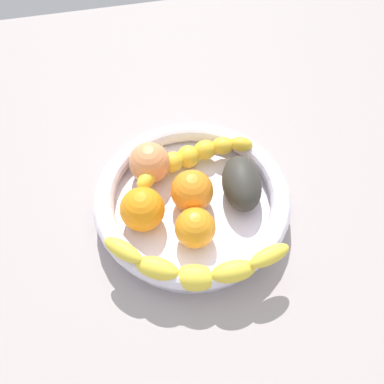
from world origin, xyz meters
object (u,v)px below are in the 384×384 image
object	(u,v)px
banana_draped_right	(195,268)
peach_blush	(150,163)
avocado_dark	(241,182)
fruit_bowl	(192,201)
orange_mid_left	(142,209)
orange_mid_right	(195,228)
orange_front	(194,191)
banana_draped_left	(190,158)

from	to	relation	value
banana_draped_right	peach_blush	distance (cm)	19.27
avocado_dark	fruit_bowl	bearing A→B (deg)	-88.50
fruit_bowl	banana_draped_right	bearing A→B (deg)	-10.15
orange_mid_left	avocado_dark	bearing A→B (deg)	96.91
avocado_dark	peach_blush	world-z (taller)	peach_blush
peach_blush	orange_mid_right	bearing A→B (deg)	19.32
orange_mid_right	avocado_dark	bearing A→B (deg)	126.57
orange_mid_left	orange_mid_right	bearing A→B (deg)	56.79
fruit_bowl	orange_mid_left	xyz separation A→B (cm)	(1.69, -7.82, 2.82)
orange_mid_right	peach_blush	distance (cm)	13.73
fruit_bowl	avocado_dark	distance (cm)	8.19
orange_mid_left	avocado_dark	xyz separation A→B (cm)	(-1.89, 15.61, -0.32)
banana_draped_right	peach_blush	bearing A→B (deg)	-170.37
orange_front	peach_blush	xyz separation A→B (cm)	(-6.84, -5.68, 0.04)
banana_draped_right	orange_mid_right	distance (cm)	6.19
banana_draped_left	banana_draped_right	size ratio (longest dim) A/B	0.80
banana_draped_right	avocado_dark	distance (cm)	15.99
banana_draped_left	orange_front	size ratio (longest dim) A/B	3.16
avocado_dark	orange_front	bearing A→B (deg)	-87.56
orange_front	banana_draped_left	bearing A→B (deg)	172.00
orange_front	avocado_dark	bearing A→B (deg)	92.44
banana_draped_right	orange_front	distance (cm)	12.41
fruit_bowl	avocado_dark	world-z (taller)	avocado_dark
avocado_dark	peach_blush	size ratio (longest dim) A/B	1.50
orange_front	peach_blush	bearing A→B (deg)	-140.27
orange_mid_left	orange_mid_right	distance (cm)	8.30
banana_draped_left	orange_mid_right	distance (cm)	13.44
banana_draped_left	avocado_dark	bearing A→B (deg)	43.72
banana_draped_right	orange_mid_left	distance (cm)	11.99
orange_mid_left	orange_mid_right	size ratio (longest dim) A/B	1.12
banana_draped_right	orange_mid_left	xyz separation A→B (cm)	(-10.59, -5.62, 0.46)
peach_blush	avocado_dark	bearing A→B (deg)	63.75
banana_draped_left	banana_draped_right	bearing A→B (deg)	-10.17
fruit_bowl	banana_draped_left	bearing A→B (deg)	169.79
banana_draped_left	peach_blush	xyz separation A→B (cm)	(0.31, -6.69, 0.76)
fruit_bowl	orange_front	distance (cm)	2.77
orange_mid_left	banana_draped_right	bearing A→B (deg)	27.96
orange_mid_right	avocado_dark	size ratio (longest dim) A/B	0.60
banana_draped_right	fruit_bowl	bearing A→B (deg)	169.85
fruit_bowl	orange_front	world-z (taller)	orange_front
orange_mid_left	orange_front	bearing A→B (deg)	101.01
fruit_bowl	orange_mid_right	world-z (taller)	orange_mid_right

